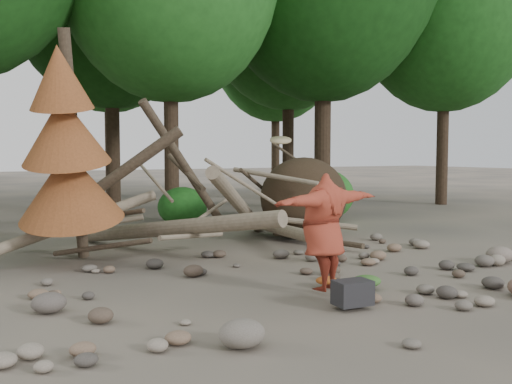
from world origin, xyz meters
name	(u,v)px	position (x,y,z in m)	size (l,w,h in m)	color
ground	(315,286)	(0.00, 0.00, 0.00)	(120.00, 120.00, 0.00)	#514C44
deadfall_pile	(285,201)	(2.02, 4.24, 0.95)	(8.55, 5.24, 3.30)	#332619
dead_conifer	(67,152)	(-3.12, 3.37, 2.11)	(2.06, 2.16, 4.35)	#4C3F30
bush_mid	(182,207)	(0.80, 7.80, 0.56)	(1.40, 1.40, 1.12)	#1E5D1A
bush_right	(321,195)	(5.00, 7.00, 0.80)	(2.00, 2.00, 1.60)	#266E22
frisbee_thrower	(324,232)	(-0.21, -0.52, 0.94)	(2.19, 1.06, 2.25)	#9A3422
backpack	(353,297)	(-0.30, -1.32, 0.16)	(0.49, 0.33, 0.33)	black
cloth_green	(366,284)	(0.54, -0.58, 0.09)	(0.48, 0.40, 0.18)	#386729
cloth_orange	(326,283)	(0.11, -0.15, 0.06)	(0.35, 0.29, 0.13)	#A54E1C
boulder_front_left	(242,333)	(-2.29, -1.96, 0.16)	(0.52, 0.47, 0.31)	slate
boulder_mid_right	(500,255)	(4.15, -0.11, 0.16)	(0.53, 0.48, 0.32)	gray
boulder_mid_left	(49,303)	(-3.91, 0.42, 0.14)	(0.45, 0.41, 0.27)	#5C544D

